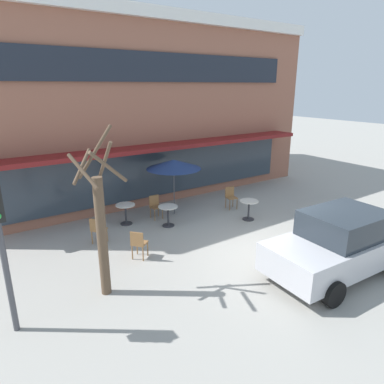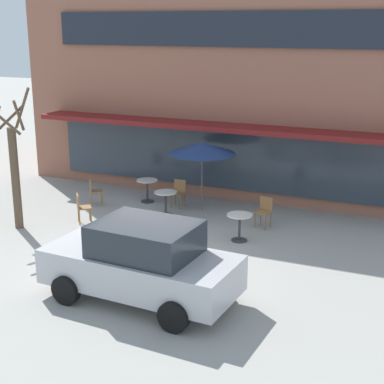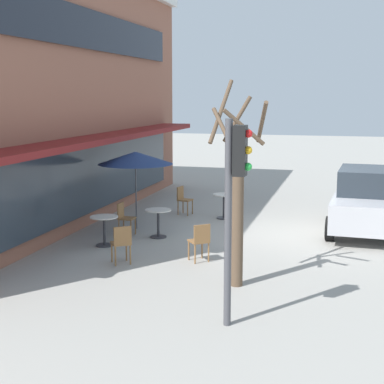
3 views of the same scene
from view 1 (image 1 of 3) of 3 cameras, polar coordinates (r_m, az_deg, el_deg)
name	(u,v)px [view 1 (image 1 of 3)]	position (r m, az deg, el deg)	size (l,w,h in m)	color
ground_plane	(264,255)	(10.71, 11.90, -10.27)	(80.00, 80.00, 0.00)	#9E9B93
building_facade	(123,107)	(17.88, -11.41, 13.72)	(16.05, 9.10, 7.74)	#935B47
cafe_table_near_wall	(168,213)	(12.38, -4.00, -3.44)	(0.70, 0.70, 0.76)	#333338
cafe_table_streetside	(249,207)	(13.11, 9.45, -2.44)	(0.70, 0.70, 0.76)	#333338
cafe_table_by_tree	(126,211)	(12.74, -11.01, -3.10)	(0.70, 0.70, 0.76)	#333338
patio_umbrella_green_folded	(174,164)	(13.11, -3.07, 4.65)	(2.10, 2.10, 2.20)	#4C4C51
cafe_chair_0	(155,205)	(13.16, -6.13, -2.17)	(0.40, 0.40, 0.89)	olive
cafe_chair_1	(138,242)	(10.18, -8.91, -8.31)	(0.56, 0.56, 0.89)	olive
cafe_chair_2	(231,196)	(14.25, 6.46, -0.65)	(0.47, 0.47, 0.89)	olive
cafe_chair_3	(98,229)	(11.38, -15.47, -5.92)	(0.56, 0.56, 0.89)	olive
parked_sedan	(340,243)	(10.01, 23.43, -7.87)	(4.29, 2.19, 1.76)	#B7B7BC
street_tree	(101,226)	(8.25, -14.94, -5.42)	(1.16, 1.16, 4.07)	brown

